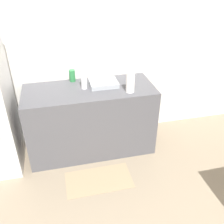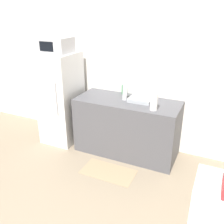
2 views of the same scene
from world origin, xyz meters
TOP-DOWN VIEW (x-y plane):
  - wall_back at (0.00, 3.00)m, footprint 8.00×0.06m
  - refrigerator at (-1.21, 2.54)m, footprint 0.60×0.70m
  - microwave at (-1.21, 2.54)m, footprint 0.48×0.41m
  - counter at (0.04, 2.61)m, footprint 1.68×0.70m
  - sink_basin at (0.24, 2.66)m, footprint 0.36×0.28m
  - bottle_tall at (-0.02, 2.63)m, footprint 0.07×0.07m
  - bottle_short at (-0.14, 2.89)m, footprint 0.08×0.08m
  - paper_towel_roll at (0.52, 2.41)m, footprint 0.11×0.11m
  - kitchen_rug at (0.01, 1.94)m, footprint 0.81×0.43m

SIDE VIEW (x-z plane):
  - kitchen_rug at x=0.01m, z-range 0.00..0.01m
  - counter at x=0.04m, z-range 0.00..0.94m
  - refrigerator at x=-1.21m, z-range 0.00..1.61m
  - sink_basin at x=0.24m, z-range 0.94..1.00m
  - bottle_short at x=-0.14m, z-range 0.94..1.10m
  - paper_towel_roll at x=0.52m, z-range 0.94..1.20m
  - bottle_tall at x=-0.02m, z-range 0.94..1.20m
  - wall_back at x=0.00m, z-range 0.00..2.60m
  - microwave at x=-1.21m, z-range 1.61..1.87m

